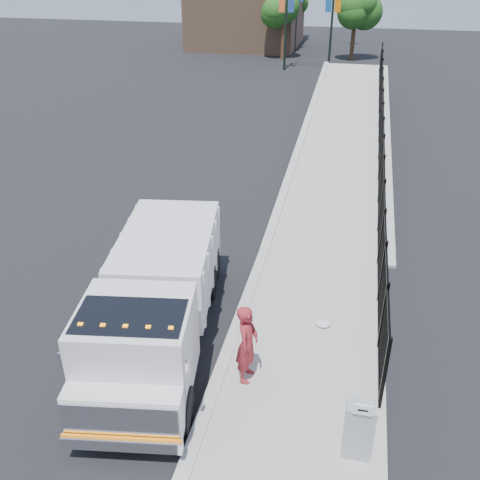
# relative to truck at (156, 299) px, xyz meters

# --- Properties ---
(ground) EXTENTS (120.00, 120.00, 0.00)m
(ground) POSITION_rel_truck_xyz_m (1.73, 0.98, -1.39)
(ground) COLOR black
(ground) RESTS_ON ground
(sidewalk) EXTENTS (3.55, 12.00, 0.12)m
(sidewalk) POSITION_rel_truck_xyz_m (3.65, -1.02, -1.33)
(sidewalk) COLOR #9E998E
(sidewalk) RESTS_ON ground
(curb) EXTENTS (0.30, 12.00, 0.16)m
(curb) POSITION_rel_truck_xyz_m (1.73, -1.02, -1.31)
(curb) COLOR #ADAAA3
(curb) RESTS_ON ground
(ramp) EXTENTS (3.95, 24.06, 3.19)m
(ramp) POSITION_rel_truck_xyz_m (3.85, 16.98, -1.39)
(ramp) COLOR #9E998E
(ramp) RESTS_ON ground
(iron_fence) EXTENTS (0.10, 28.00, 1.80)m
(iron_fence) POSITION_rel_truck_xyz_m (5.28, 12.98, -0.49)
(iron_fence) COLOR black
(iron_fence) RESTS_ON ground
(truck) EXTENTS (3.38, 7.50, 2.48)m
(truck) POSITION_rel_truck_xyz_m (0.00, 0.00, 0.00)
(truck) COLOR black
(truck) RESTS_ON ground
(worker) EXTENTS (0.51, 0.73, 1.91)m
(worker) POSITION_rel_truck_xyz_m (2.36, -0.76, -0.32)
(worker) COLOR maroon
(worker) RESTS_ON sidewalk
(utility_cabinet) EXTENTS (0.55, 0.40, 1.25)m
(utility_cabinet) POSITION_rel_truck_xyz_m (4.83, -2.31, -0.65)
(utility_cabinet) COLOR gray
(utility_cabinet) RESTS_ON sidewalk
(arrow_sign) EXTENTS (0.35, 0.04, 0.22)m
(arrow_sign) POSITION_rel_truck_xyz_m (4.83, -2.53, 0.09)
(arrow_sign) COLOR white
(arrow_sign) RESTS_ON utility_cabinet
(debris) EXTENTS (0.41, 0.41, 0.10)m
(debris) POSITION_rel_truck_xyz_m (3.88, 1.55, -1.22)
(debris) COLOR silver
(debris) RESTS_ON sidewalk
(light_pole_0) EXTENTS (3.78, 0.22, 8.00)m
(light_pole_0) POSITION_rel_truck_xyz_m (-1.61, 33.97, 2.97)
(light_pole_0) COLOR black
(light_pole_0) RESTS_ON ground
(light_pole_1) EXTENTS (3.78, 0.22, 8.00)m
(light_pole_1) POSITION_rel_truck_xyz_m (1.21, 34.86, 2.97)
(light_pole_1) COLOR black
(light_pole_1) RESTS_ON ground
(light_pole_2) EXTENTS (3.77, 0.22, 8.00)m
(light_pole_2) POSITION_rel_truck_xyz_m (-1.96, 43.12, 2.97)
(light_pole_2) COLOR black
(light_pole_2) RESTS_ON ground
(tree_0) EXTENTS (2.72, 2.72, 5.36)m
(tree_0) POSITION_rel_truck_xyz_m (-2.73, 38.41, 2.56)
(tree_0) COLOR #382314
(tree_0) RESTS_ON ground
(tree_1) EXTENTS (2.65, 2.65, 5.33)m
(tree_1) POSITION_rel_truck_xyz_m (3.13, 39.53, 2.55)
(tree_1) COLOR #382314
(tree_1) RESTS_ON ground
(building) EXTENTS (10.00, 10.00, 8.00)m
(building) POSITION_rel_truck_xyz_m (-7.27, 44.98, 2.61)
(building) COLOR #8C664C
(building) RESTS_ON ground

